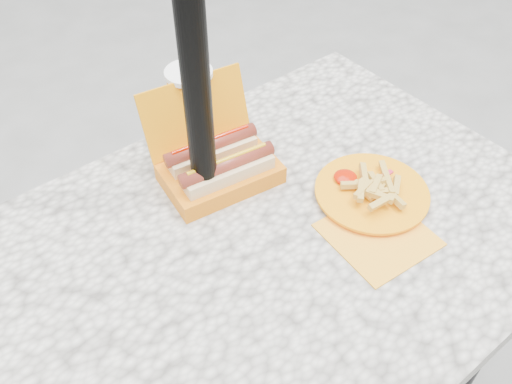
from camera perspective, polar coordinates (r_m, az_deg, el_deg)
picnic_table at (r=1.09m, az=0.00°, el=-9.20°), size 1.20×0.80×0.75m
umbrella_pole at (r=0.88m, az=-6.76°, el=15.75°), size 0.05×0.05×2.20m
hotdog_box at (r=1.10m, az=-4.03°, el=3.01°), size 0.25×0.23×0.18m
fries_plate at (r=1.10m, az=12.10°, el=-0.27°), size 0.28×0.29×0.05m
soda_cup at (r=1.17m, az=-6.74°, el=8.76°), size 0.10×0.10×0.18m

